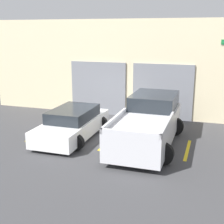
# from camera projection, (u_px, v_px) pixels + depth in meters

# --- Properties ---
(ground_plane) EXTENTS (28.00, 28.00, 0.00)m
(ground_plane) POSITION_uv_depth(u_px,v_px,m) (116.00, 134.00, 13.59)
(ground_plane) COLOR #3D3D3F
(shophouse_building) EXTENTS (16.45, 0.68, 4.92)m
(shophouse_building) POSITION_uv_depth(u_px,v_px,m) (135.00, 69.00, 16.00)
(shophouse_building) COLOR beige
(shophouse_building) RESTS_ON ground
(pickup_truck) EXTENTS (2.51, 5.17, 1.78)m
(pickup_truck) POSITION_uv_depth(u_px,v_px,m) (148.00, 123.00, 12.20)
(pickup_truck) COLOR silver
(pickup_truck) RESTS_ON ground
(sedan_white) EXTENTS (2.13, 4.28, 1.22)m
(sedan_white) POSITION_uv_depth(u_px,v_px,m) (73.00, 124.00, 13.01)
(sedan_white) COLOR white
(sedan_white) RESTS_ON ground
(parking_stripe_far_left) EXTENTS (0.12, 2.20, 0.01)m
(parking_stripe_far_left) POSITION_uv_depth(u_px,v_px,m) (40.00, 133.00, 13.61)
(parking_stripe_far_left) COLOR gold
(parking_stripe_far_left) RESTS_ON ground
(parking_stripe_left) EXTENTS (0.12, 2.20, 0.01)m
(parking_stripe_left) POSITION_uv_depth(u_px,v_px,m) (108.00, 141.00, 12.66)
(parking_stripe_left) COLOR gold
(parking_stripe_left) RESTS_ON ground
(parking_stripe_centre) EXTENTS (0.12, 2.20, 0.01)m
(parking_stripe_centre) POSITION_uv_depth(u_px,v_px,m) (187.00, 150.00, 11.71)
(parking_stripe_centre) COLOR gold
(parking_stripe_centre) RESTS_ON ground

